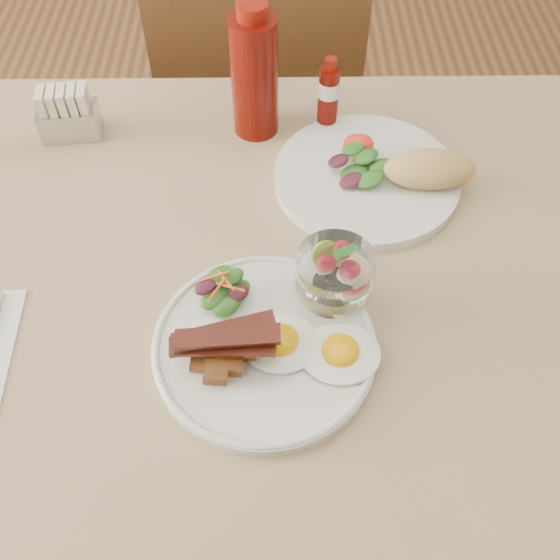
{
  "coord_description": "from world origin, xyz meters",
  "views": [
    {
      "loc": [
        0.03,
        -0.53,
        1.43
      ],
      "look_at": [
        0.04,
        -0.07,
        0.82
      ],
      "focal_mm": 40.0,
      "sensor_mm": 36.0,
      "label": 1
    }
  ],
  "objects_px": {
    "fruit_cup": "(335,274)",
    "ketchup_bottle": "(254,75)",
    "sugar_caddy": "(68,116)",
    "table": "(255,305)",
    "chair_far": "(260,104)",
    "hot_sauce_bottle": "(328,96)",
    "main_plate": "(265,346)",
    "second_plate": "(381,174)"
  },
  "relations": [
    {
      "from": "chair_far",
      "to": "main_plate",
      "type": "distance_m",
      "value": 0.83
    },
    {
      "from": "second_plate",
      "to": "hot_sauce_bottle",
      "type": "height_order",
      "value": "hot_sauce_bottle"
    },
    {
      "from": "table",
      "to": "fruit_cup",
      "type": "height_order",
      "value": "fruit_cup"
    },
    {
      "from": "table",
      "to": "hot_sauce_bottle",
      "type": "distance_m",
      "value": 0.35
    },
    {
      "from": "table",
      "to": "second_plate",
      "type": "height_order",
      "value": "second_plate"
    },
    {
      "from": "second_plate",
      "to": "ketchup_bottle",
      "type": "distance_m",
      "value": 0.25
    },
    {
      "from": "main_plate",
      "to": "sugar_caddy",
      "type": "xyz_separation_m",
      "value": [
        -0.32,
        0.42,
        0.03
      ]
    },
    {
      "from": "sugar_caddy",
      "to": "hot_sauce_bottle",
      "type": "bearing_deg",
      "value": -4.43
    },
    {
      "from": "table",
      "to": "sugar_caddy",
      "type": "bearing_deg",
      "value": 136.33
    },
    {
      "from": "ketchup_bottle",
      "to": "fruit_cup",
      "type": "bearing_deg",
      "value": -74.28
    },
    {
      "from": "main_plate",
      "to": "ketchup_bottle",
      "type": "height_order",
      "value": "ketchup_bottle"
    },
    {
      "from": "chair_far",
      "to": "second_plate",
      "type": "bearing_deg",
      "value": -68.75
    },
    {
      "from": "ketchup_bottle",
      "to": "hot_sauce_bottle",
      "type": "bearing_deg",
      "value": -0.65
    },
    {
      "from": "table",
      "to": "fruit_cup",
      "type": "xyz_separation_m",
      "value": [
        0.1,
        -0.06,
        0.16
      ]
    },
    {
      "from": "second_plate",
      "to": "fruit_cup",
      "type": "bearing_deg",
      "value": -111.27
    },
    {
      "from": "table",
      "to": "main_plate",
      "type": "height_order",
      "value": "main_plate"
    },
    {
      "from": "main_plate",
      "to": "hot_sauce_bottle",
      "type": "relative_size",
      "value": 2.14
    },
    {
      "from": "table",
      "to": "ketchup_bottle",
      "type": "height_order",
      "value": "ketchup_bottle"
    },
    {
      "from": "ketchup_bottle",
      "to": "second_plate",
      "type": "bearing_deg",
      "value": -34.87
    },
    {
      "from": "chair_far",
      "to": "hot_sauce_bottle",
      "type": "relative_size",
      "value": 7.11
    },
    {
      "from": "chair_far",
      "to": "main_plate",
      "type": "bearing_deg",
      "value": -88.81
    },
    {
      "from": "sugar_caddy",
      "to": "fruit_cup",
      "type": "bearing_deg",
      "value": -47.0
    },
    {
      "from": "table",
      "to": "hot_sauce_bottle",
      "type": "bearing_deg",
      "value": 68.42
    },
    {
      "from": "fruit_cup",
      "to": "ketchup_bottle",
      "type": "distance_m",
      "value": 0.38
    },
    {
      "from": "chair_far",
      "to": "fruit_cup",
      "type": "distance_m",
      "value": 0.79
    },
    {
      "from": "table",
      "to": "hot_sauce_bottle",
      "type": "xyz_separation_m",
      "value": [
        0.12,
        0.3,
        0.15
      ]
    },
    {
      "from": "ketchup_bottle",
      "to": "hot_sauce_bottle",
      "type": "xyz_separation_m",
      "value": [
        0.12,
        -0.0,
        -0.04
      ]
    },
    {
      "from": "fruit_cup",
      "to": "hot_sauce_bottle",
      "type": "distance_m",
      "value": 0.36
    },
    {
      "from": "main_plate",
      "to": "table",
      "type": "bearing_deg",
      "value": 97.22
    },
    {
      "from": "ketchup_bottle",
      "to": "hot_sauce_bottle",
      "type": "distance_m",
      "value": 0.12
    },
    {
      "from": "hot_sauce_bottle",
      "to": "sugar_caddy",
      "type": "relative_size",
      "value": 1.31
    },
    {
      "from": "chair_far",
      "to": "sugar_caddy",
      "type": "bearing_deg",
      "value": -128.56
    },
    {
      "from": "table",
      "to": "main_plate",
      "type": "distance_m",
      "value": 0.16
    },
    {
      "from": "main_plate",
      "to": "fruit_cup",
      "type": "relative_size",
      "value": 2.83
    },
    {
      "from": "table",
      "to": "chair_far",
      "type": "bearing_deg",
      "value": 90.0
    },
    {
      "from": "chair_far",
      "to": "fruit_cup",
      "type": "bearing_deg",
      "value": -81.87
    },
    {
      "from": "fruit_cup",
      "to": "second_plate",
      "type": "distance_m",
      "value": 0.25
    },
    {
      "from": "fruit_cup",
      "to": "chair_far",
      "type": "bearing_deg",
      "value": 98.13
    },
    {
      "from": "sugar_caddy",
      "to": "table",
      "type": "bearing_deg",
      "value": -49.66
    },
    {
      "from": "table",
      "to": "ketchup_bottle",
      "type": "relative_size",
      "value": 6.1
    },
    {
      "from": "fruit_cup",
      "to": "ketchup_bottle",
      "type": "bearing_deg",
      "value": 105.72
    },
    {
      "from": "main_plate",
      "to": "chair_far",
      "type": "bearing_deg",
      "value": 91.19
    }
  ]
}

